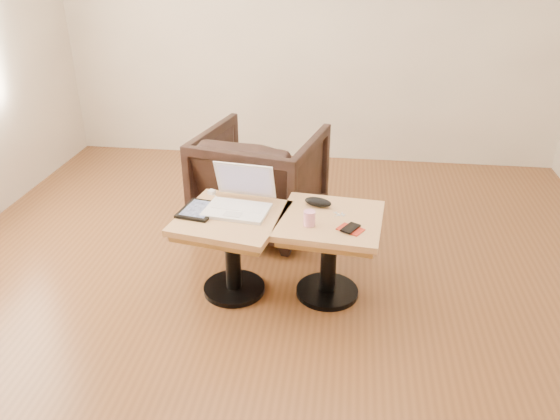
# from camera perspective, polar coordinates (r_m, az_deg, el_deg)

# --- Properties ---
(room_shell) EXTENTS (4.52, 4.52, 2.71)m
(room_shell) POSITION_cam_1_polar(r_m,az_deg,el_deg) (2.77, -0.48, 14.99)
(room_shell) COLOR brown
(room_shell) RESTS_ON ground
(side_table_left) EXTENTS (0.66, 0.66, 0.51)m
(side_table_left) POSITION_cam_1_polar(r_m,az_deg,el_deg) (3.13, -5.06, -2.60)
(side_table_left) COLOR black
(side_table_left) RESTS_ON ground
(side_table_right) EXTENTS (0.62, 0.62, 0.51)m
(side_table_right) POSITION_cam_1_polar(r_m,az_deg,el_deg) (3.11, 5.20, -2.89)
(side_table_right) COLOR black
(side_table_right) RESTS_ON ground
(laptop) EXTENTS (0.39, 0.37, 0.24)m
(laptop) POSITION_cam_1_polar(r_m,az_deg,el_deg) (3.13, -4.26, 1.02)
(laptop) COLOR white
(laptop) RESTS_ON side_table_left
(tablet) EXTENTS (0.23, 0.27, 0.02)m
(tablet) POSITION_cam_1_polar(r_m,az_deg,el_deg) (3.13, -8.47, 0.02)
(tablet) COLOR black
(tablet) RESTS_ON side_table_left
(charging_adapter) EXTENTS (0.05, 0.05, 0.02)m
(charging_adapter) POSITION_cam_1_polar(r_m,az_deg,el_deg) (3.34, -7.15, 1.88)
(charging_adapter) COLOR white
(charging_adapter) RESTS_ON side_table_left
(glasses_case) EXTENTS (0.18, 0.11, 0.05)m
(glasses_case) POSITION_cam_1_polar(r_m,az_deg,el_deg) (3.16, 3.99, 0.84)
(glasses_case) COLOR black
(glasses_case) RESTS_ON side_table_right
(striped_cup) EXTENTS (0.08, 0.08, 0.08)m
(striped_cup) POSITION_cam_1_polar(r_m,az_deg,el_deg) (2.94, 3.09, -0.86)
(striped_cup) COLOR #E33A84
(striped_cup) RESTS_ON side_table_right
(earbuds_tangle) EXTENTS (0.07, 0.05, 0.01)m
(earbuds_tangle) POSITION_cam_1_polar(r_m,az_deg,el_deg) (3.08, 6.28, -0.44)
(earbuds_tangle) COLOR white
(earbuds_tangle) RESTS_ON side_table_right
(phone_on_sleeve) EXTENTS (0.16, 0.14, 0.02)m
(phone_on_sleeve) POSITION_cam_1_polar(r_m,az_deg,el_deg) (2.93, 7.38, -1.95)
(phone_on_sleeve) COLOR #A01D0C
(phone_on_sleeve) RESTS_ON side_table_right
(armchair) EXTENTS (0.95, 0.96, 0.74)m
(armchair) POSITION_cam_1_polar(r_m,az_deg,el_deg) (3.86, -2.02, 3.16)
(armchair) COLOR black
(armchair) RESTS_ON ground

